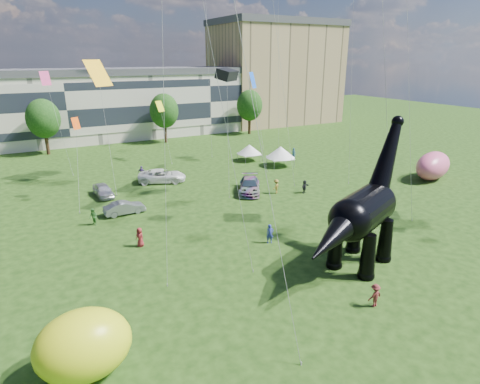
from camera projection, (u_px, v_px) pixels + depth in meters
ground at (310, 293)px, 27.10m from camera, size 220.00×220.00×0.00m
terrace_row at (64, 110)px, 72.97m from camera, size 78.00×11.00×12.00m
apartment_block at (275, 75)px, 95.78m from camera, size 28.00×18.00×22.00m
tree_mid_left at (43, 116)px, 63.58m from camera, size 5.20×5.20×9.44m
tree_mid_right at (164, 108)px, 72.72m from camera, size 5.20×5.20×9.44m
tree_far_right at (250, 103)px, 80.94m from camera, size 5.20×5.20×9.44m
dinosaur_sculpture at (361, 215)px, 29.19m from camera, size 13.40×7.05×11.22m
car_silver at (103, 190)px, 45.54m from camera, size 1.96×4.37×1.46m
car_grey at (124, 208)px, 40.49m from camera, size 4.09×1.54×1.33m
car_white at (162, 176)px, 50.73m from camera, size 6.55×4.75×1.65m
car_dark at (250, 186)px, 46.88m from camera, size 4.95×6.16×1.68m
gazebo_near at (280, 152)px, 57.95m from camera, size 4.92×4.92×2.90m
gazebo_far at (249, 149)px, 61.00m from camera, size 3.72×3.72×2.51m
inflatable_pink at (433, 166)px, 51.81m from camera, size 7.87×5.65×3.55m
inflatable_yellow at (84, 345)px, 19.56m from camera, size 4.78×3.75×3.58m
visitors at (193, 207)px, 40.14m from camera, size 49.62×35.70×1.87m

